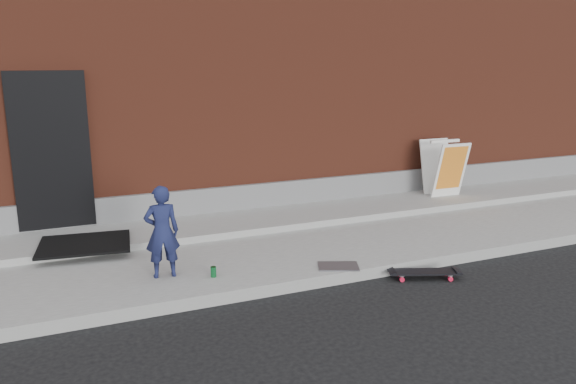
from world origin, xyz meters
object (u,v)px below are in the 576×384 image
child (162,232)px  soda_can (213,272)px  pizza_sign (444,168)px  skateboard (424,272)px

child → soda_can: (0.54, -0.25, -0.49)m
pizza_sign → soda_can: bearing=-157.9°
pizza_sign → child: bearing=-162.3°
skateboard → pizza_sign: size_ratio=0.88×
soda_can → pizza_sign: bearing=22.1°
child → skateboard: 3.26m
skateboard → pizza_sign: bearing=48.8°
child → pizza_sign: bearing=-157.9°
skateboard → soda_can: bearing=164.0°
skateboard → pizza_sign: 3.66m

